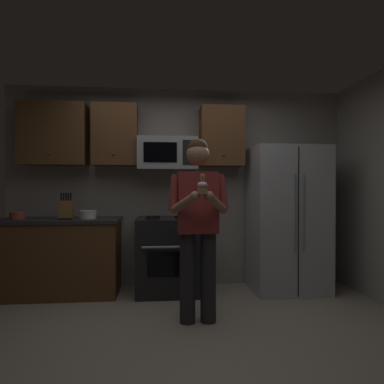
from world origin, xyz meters
TOP-DOWN VIEW (x-y plane):
  - ground_plane at (0.00, 0.00)m, footprint 6.00×6.00m
  - wall_back at (0.00, 1.75)m, footprint 4.40×0.10m
  - oven_range at (-0.15, 1.36)m, footprint 0.76×0.70m
  - microwave at (-0.15, 1.48)m, footprint 0.74×0.41m
  - refrigerator at (1.35, 1.32)m, footprint 0.90×0.75m
  - cabinet_row_upper at (-0.72, 1.53)m, footprint 2.78×0.36m
  - counter_left at (-1.45, 1.38)m, footprint 1.44×0.66m
  - knife_block at (-1.35, 1.33)m, footprint 0.16×0.15m
  - bowl_large_white at (-1.11, 1.38)m, footprint 0.21×0.21m
  - bowl_small_colored at (-1.93, 1.37)m, footprint 0.18×0.18m
  - person at (0.11, 0.36)m, footprint 0.60×0.48m
  - cupcake at (0.11, 0.03)m, footprint 0.09×0.09m

SIDE VIEW (x-z plane):
  - ground_plane at x=0.00m, z-range 0.00..0.00m
  - oven_range at x=-0.15m, z-range 0.00..0.93m
  - counter_left at x=-1.45m, z-range 0.00..0.92m
  - refrigerator at x=1.35m, z-range 0.00..1.80m
  - bowl_small_colored at x=-1.93m, z-range 0.92..1.01m
  - bowl_large_white at x=-1.11m, z-range 0.92..1.02m
  - person at x=0.11m, z-range 0.11..1.88m
  - knife_block at x=-1.35m, z-range 0.88..1.20m
  - cupcake at x=0.11m, z-range 1.21..1.38m
  - wall_back at x=0.00m, z-range 0.00..2.60m
  - microwave at x=-0.15m, z-range 1.52..1.92m
  - cabinet_row_upper at x=-0.72m, z-range 1.57..2.33m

